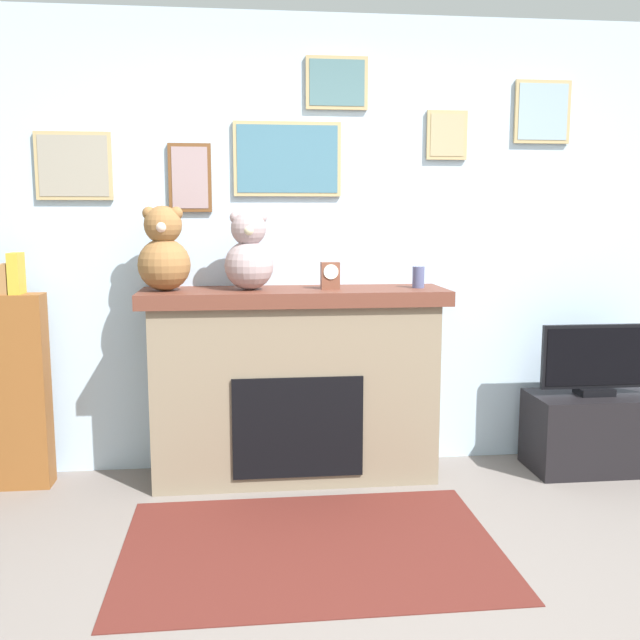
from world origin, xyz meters
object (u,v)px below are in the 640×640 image
fireplace (295,383)px  bookshelf (7,383)px  tv_stand (592,432)px  mantel_clock (330,275)px  candle_jar (418,277)px  teddy_bear_cream (164,253)px  television (596,361)px  teddy_bear_tan (249,254)px

fireplace → bookshelf: bearing=179.1°
tv_stand → mantel_clock: mantel_clock is taller
fireplace → tv_stand: fireplace is taller
candle_jar → mantel_clock: size_ratio=0.81×
bookshelf → teddy_bear_cream: (0.86, -0.04, 0.70)m
fireplace → television: (1.74, -0.08, 0.11)m
tv_stand → mantel_clock: bearing=177.9°
mantel_clock → candle_jar: bearing=0.2°
bookshelf → television: bearing=-1.8°
television → mantel_clock: 1.62m
fireplace → teddy_bear_cream: bearing=-178.5°
bookshelf → tv_stand: 3.32m
bookshelf → mantel_clock: size_ratio=8.73×
tv_stand → teddy_bear_tan: size_ratio=1.69×
bookshelf → mantel_clock: 1.85m
mantel_clock → teddy_bear_tan: 0.46m
tv_stand → teddy_bear_cream: bearing=178.6°
bookshelf → teddy_bear_cream: bearing=-2.8°
teddy_bear_cream → bookshelf: bearing=177.2°
television → teddy_bear_tan: bearing=178.3°
television → mantel_clock: size_ratio=4.40×
television → tv_stand: bearing=90.0°
candle_jar → mantel_clock: 0.50m
teddy_bear_cream → teddy_bear_tan: teddy_bear_cream is taller
bookshelf → mantel_clock: bearing=-1.4°
bookshelf → teddy_bear_tan: 1.48m
fireplace → television: bearing=-2.6°
candle_jar → teddy_bear_tan: size_ratio=0.28×
tv_stand → candle_jar: candle_jar is taller
fireplace → candle_jar: size_ratio=14.00×
tv_stand → teddy_bear_cream: teddy_bear_cream is taller
bookshelf → tv_stand: bookshelf is taller
mantel_clock → teddy_bear_tan: bearing=179.9°
bookshelf → tv_stand: bearing=-1.7°
candle_jar → television: bearing=-3.3°
tv_stand → teddy_bear_cream: 2.66m
mantel_clock → teddy_bear_tan: size_ratio=0.34×
candle_jar → teddy_bear_tan: bearing=-180.0°
tv_stand → mantel_clock: 1.80m
bookshelf → tv_stand: (3.30, -0.10, -0.36)m
teddy_bear_cream → tv_stand: bearing=-1.4°
candle_jar → teddy_bear_tan: 0.95m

